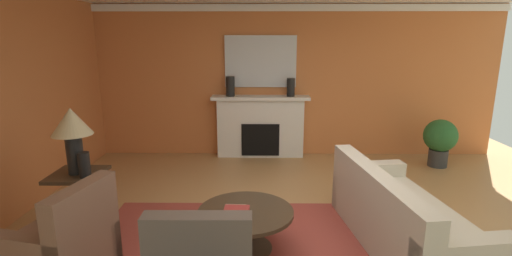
% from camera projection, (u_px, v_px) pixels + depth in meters
% --- Properties ---
extents(ground_plane, '(9.24, 9.24, 0.00)m').
position_uv_depth(ground_plane, '(308.00, 236.00, 4.25)').
color(ground_plane, tan).
extents(wall_fireplace, '(7.70, 0.12, 2.79)m').
position_uv_depth(wall_fireplace, '(289.00, 81.00, 7.04)').
color(wall_fireplace, '#CC723D').
rests_on(wall_fireplace, ground_plane).
extents(crown_moulding, '(7.70, 0.08, 0.12)m').
position_uv_depth(crown_moulding, '(291.00, 8.00, 6.66)').
color(crown_moulding, white).
extents(area_rug, '(3.38, 2.25, 0.01)m').
position_uv_depth(area_rug, '(246.00, 249.00, 3.99)').
color(area_rug, '#993D33').
rests_on(area_rug, ground_plane).
extents(fireplace, '(1.80, 0.35, 1.15)m').
position_uv_depth(fireplace, '(260.00, 128.00, 7.04)').
color(fireplace, white).
rests_on(fireplace, ground_plane).
extents(mantel_mirror, '(1.31, 0.04, 0.94)m').
position_uv_depth(mantel_mirror, '(261.00, 61.00, 6.87)').
color(mantel_mirror, silver).
extents(sofa, '(1.17, 2.20, 0.85)m').
position_uv_depth(sofa, '(401.00, 221.00, 3.99)').
color(sofa, beige).
rests_on(sofa, ground_plane).
extents(armchair_near_window, '(0.96, 0.96, 0.95)m').
position_uv_depth(armchair_near_window, '(61.00, 248.00, 3.45)').
color(armchair_near_window, brown).
rests_on(armchair_near_window, ground_plane).
extents(coffee_table, '(1.00, 1.00, 0.45)m').
position_uv_depth(coffee_table, '(246.00, 221.00, 3.91)').
color(coffee_table, '#3D2D1E').
rests_on(coffee_table, ground_plane).
extents(side_table, '(0.56, 0.56, 0.70)m').
position_uv_depth(side_table, '(80.00, 198.00, 4.32)').
color(side_table, '#3D2D1E').
rests_on(side_table, ground_plane).
extents(table_lamp, '(0.44, 0.44, 0.75)m').
position_uv_depth(table_lamp, '(72.00, 128.00, 4.13)').
color(table_lamp, black).
rests_on(table_lamp, side_table).
extents(vase_mantel_right, '(0.15, 0.15, 0.33)m').
position_uv_depth(vase_mantel_right, '(291.00, 87.00, 6.81)').
color(vase_mantel_right, black).
rests_on(vase_mantel_right, fireplace).
extents(vase_on_side_table, '(0.13, 0.13, 0.28)m').
position_uv_depth(vase_on_side_table, '(84.00, 165.00, 4.10)').
color(vase_on_side_table, black).
rests_on(vase_on_side_table, side_table).
extents(vase_mantel_left, '(0.16, 0.16, 0.36)m').
position_uv_depth(vase_mantel_left, '(230.00, 86.00, 6.81)').
color(vase_mantel_left, black).
rests_on(vase_mantel_left, fireplace).
extents(book_red_cover, '(0.23, 0.21, 0.05)m').
position_uv_depth(book_red_cover, '(235.00, 211.00, 3.82)').
color(book_red_cover, tan).
rests_on(book_red_cover, coffee_table).
extents(book_art_folio, '(0.25, 0.15, 0.05)m').
position_uv_depth(book_art_folio, '(237.00, 210.00, 3.72)').
color(book_art_folio, maroon).
rests_on(book_art_folio, coffee_table).
extents(potted_plant, '(0.56, 0.56, 0.83)m').
position_uv_depth(potted_plant, '(440.00, 139.00, 6.48)').
color(potted_plant, '#333333').
rests_on(potted_plant, ground_plane).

